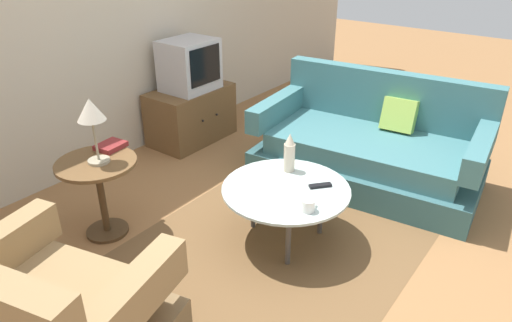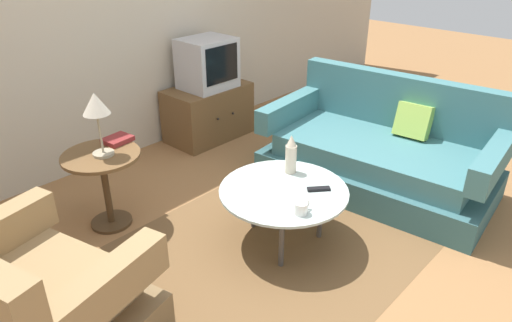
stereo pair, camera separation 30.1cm
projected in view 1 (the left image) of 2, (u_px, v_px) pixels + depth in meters
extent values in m
plane|color=olive|center=(297.00, 247.00, 3.26)|extent=(16.00, 16.00, 0.00)
cube|color=#BCB29E|center=(75.00, 14.00, 3.82)|extent=(9.00, 0.12, 2.70)
cube|color=brown|center=(284.00, 238.00, 3.35)|extent=(2.20, 1.76, 0.00)
cube|color=#93754C|center=(59.00, 311.00, 2.28)|extent=(0.82, 0.84, 0.18)
cube|color=#93754C|center=(125.00, 307.00, 2.04)|extent=(0.83, 0.32, 0.21)
cube|color=#325C60|center=(365.00, 168.00, 4.05)|extent=(1.14, 1.93, 0.24)
cube|color=#3D7075|center=(367.00, 147.00, 3.96)|extent=(0.97, 1.64, 0.18)
cube|color=#3D7075|center=(387.00, 97.00, 4.12)|extent=(0.32, 1.85, 0.46)
cube|color=#3D7075|center=(279.00, 107.00, 4.26)|extent=(0.97, 0.23, 0.21)
cube|color=#3D7075|center=(481.00, 148.00, 3.47)|extent=(0.97, 0.23, 0.21)
cube|color=#A3C651|center=(399.00, 115.00, 3.99)|extent=(0.22, 0.29, 0.30)
cylinder|color=#B2C6C1|center=(286.00, 189.00, 3.16)|extent=(0.87, 0.87, 0.02)
cylinder|color=#4C4742|center=(253.00, 203.00, 3.39)|extent=(0.04, 0.04, 0.40)
cylinder|color=#4C4742|center=(288.00, 238.00, 3.02)|extent=(0.04, 0.04, 0.40)
cylinder|color=#4C4742|center=(321.00, 209.00, 3.33)|extent=(0.04, 0.04, 0.40)
cylinder|color=brown|center=(96.00, 163.00, 3.17)|extent=(0.55, 0.55, 0.02)
cylinder|color=#47311C|center=(102.00, 200.00, 3.30)|extent=(0.05, 0.05, 0.55)
cylinder|color=#47311C|center=(108.00, 231.00, 3.42)|extent=(0.30, 0.30, 0.02)
cube|color=brown|center=(191.00, 114.00, 4.78)|extent=(0.86, 0.49, 0.55)
sphere|color=black|center=(203.00, 121.00, 4.55)|extent=(0.02, 0.02, 0.02)
sphere|color=black|center=(217.00, 115.00, 4.70)|extent=(0.02, 0.02, 0.02)
cube|color=#B7B7BC|center=(189.00, 65.00, 4.53)|extent=(0.50, 0.42, 0.49)
cube|color=black|center=(205.00, 66.00, 4.40)|extent=(0.40, 0.01, 0.35)
cylinder|color=#9E937A|center=(99.00, 161.00, 3.15)|extent=(0.15, 0.15, 0.02)
cylinder|color=#9E937A|center=(96.00, 140.00, 3.08)|extent=(0.02, 0.02, 0.28)
cone|color=beige|center=(90.00, 109.00, 2.98)|extent=(0.18, 0.18, 0.15)
cylinder|color=beige|center=(289.00, 158.00, 3.33)|extent=(0.08, 0.08, 0.21)
cone|color=beige|center=(290.00, 139.00, 3.27)|extent=(0.07, 0.07, 0.08)
cylinder|color=white|center=(308.00, 205.00, 2.89)|extent=(0.08, 0.08, 0.08)
torus|color=white|center=(313.00, 202.00, 2.93)|extent=(0.06, 0.01, 0.06)
cube|color=black|center=(320.00, 186.00, 3.17)|extent=(0.14, 0.13, 0.02)
cube|color=maroon|center=(111.00, 146.00, 3.34)|extent=(0.21, 0.18, 0.04)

